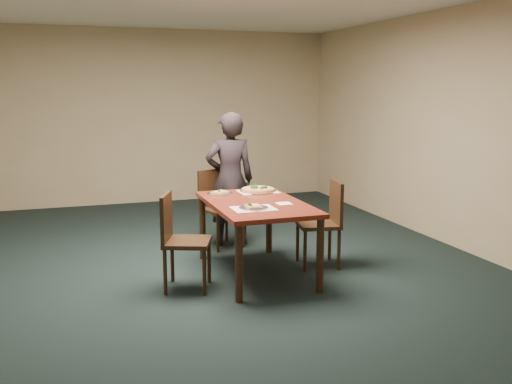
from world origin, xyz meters
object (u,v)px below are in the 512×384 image
object	(u,v)px
diner	(230,179)
slice_plate_far	(220,193)
chair_far	(218,203)
slice_plate_near	(253,207)
chair_right	(326,218)
pizza_pan	(258,190)
chair_left	(179,235)
dining_table	(256,211)

from	to	relation	value
diner	slice_plate_far	world-z (taller)	diner
chair_far	slice_plate_near	size ratio (longest dim) A/B	3.25
chair_right	slice_plate_far	bearing A→B (deg)	-105.07
pizza_pan	slice_plate_near	distance (m)	0.89
chair_right	diner	world-z (taller)	diner
slice_plate_far	chair_far	bearing A→B (deg)	76.69
slice_plate_far	chair_left	bearing A→B (deg)	-130.23
chair_far	diner	size ratio (longest dim) A/B	0.57
chair_right	pizza_pan	xyz separation A→B (m)	(-0.59, 0.49, 0.26)
dining_table	chair_far	distance (m)	1.18
diner	slice_plate_far	bearing A→B (deg)	71.40
chair_right	pizza_pan	distance (m)	0.81
dining_table	chair_far	size ratio (longest dim) A/B	1.65
chair_right	diner	bearing A→B (deg)	-136.43
slice_plate_near	chair_left	bearing A→B (deg)	169.35
chair_far	slice_plate_near	xyz separation A→B (m)	(-0.05, -1.47, 0.25)
diner	pizza_pan	world-z (taller)	diner
chair_left	chair_right	xyz separation A→B (m)	(1.61, 0.21, 0.00)
chair_left	chair_right	size ratio (longest dim) A/B	1.00
dining_table	chair_far	world-z (taller)	chair_far
slice_plate_near	slice_plate_far	world-z (taller)	slice_plate_near
pizza_pan	chair_far	bearing A→B (deg)	113.50
diner	chair_right	bearing A→B (deg)	129.45
dining_table	slice_plate_near	xyz separation A→B (m)	(-0.13, -0.29, 0.11)
chair_far	diner	distance (m)	0.32
chair_right	slice_plate_near	size ratio (longest dim) A/B	3.25
slice_plate_far	dining_table	bearing A→B (deg)	-66.47
chair_right	slice_plate_far	distance (m)	1.16
chair_far	pizza_pan	distance (m)	0.75
pizza_pan	slice_plate_near	xyz separation A→B (m)	(-0.33, -0.82, -0.01)
chair_right	chair_left	bearing A→B (deg)	-72.19
dining_table	chair_right	xyz separation A→B (m)	(0.79, 0.04, -0.14)
chair_far	chair_right	xyz separation A→B (m)	(0.87, -1.13, 0.00)
chair_right	slice_plate_far	size ratio (longest dim) A/B	3.25
chair_far	chair_left	distance (m)	1.53
chair_right	diner	xyz separation A→B (m)	(-0.73, 1.12, 0.28)
chair_left	diner	size ratio (longest dim) A/B	0.57
chair_left	diner	distance (m)	1.61
chair_far	dining_table	bearing A→B (deg)	-104.07
chair_right	slice_plate_near	distance (m)	1.01
dining_table	slice_plate_far	xyz separation A→B (m)	(-0.23, 0.53, 0.10)
slice_plate_far	pizza_pan	bearing A→B (deg)	-0.09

